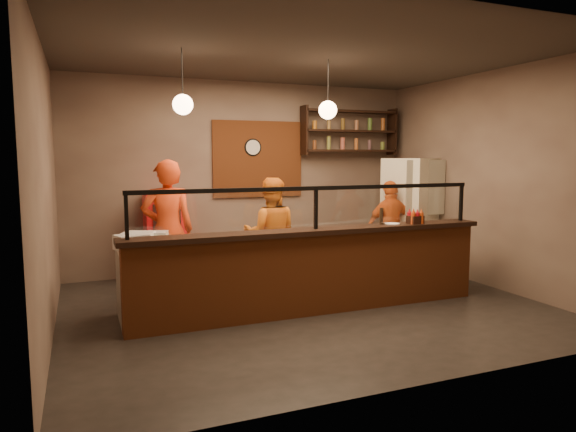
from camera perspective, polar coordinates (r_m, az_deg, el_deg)
name	(u,v)px	position (r m, az deg, el deg)	size (l,w,h in m)	color
floor	(305,306)	(6.80, 1.95, -9.99)	(6.00, 6.00, 0.00)	black
ceiling	(306,54)	(6.64, 2.06, 17.54)	(6.00, 6.00, 0.00)	#38322B
wall_back	(247,177)	(8.86, -4.63, 4.38)	(6.00, 6.00, 0.00)	#7C6A5B
wall_left	(45,189)	(5.97, -25.35, 2.70)	(5.00, 5.00, 0.00)	#7C6A5B
wall_right	(490,180)	(8.22, 21.52, 3.77)	(5.00, 5.00, 0.00)	#7C6A5B
wall_front	(430,198)	(4.37, 15.53, 1.90)	(6.00, 6.00, 0.00)	#7C6A5B
brick_patch	(258,159)	(8.89, -3.35, 6.33)	(1.60, 0.04, 1.30)	brown
service_counter	(315,274)	(6.41, 3.07, -6.40)	(4.60, 0.25, 1.00)	brown
counter_ledge	(316,231)	(6.31, 3.10, -1.70)	(4.70, 0.37, 0.06)	black
worktop_cabinet	(299,271)	(6.87, 1.28, -6.15)	(4.60, 0.75, 0.85)	gray
worktop	(300,238)	(6.78, 1.29, -2.44)	(4.60, 0.75, 0.05)	silver
sneeze_guard	(316,204)	(6.27, 3.12, 1.37)	(4.50, 0.05, 0.52)	white
wall_shelving	(350,131)	(9.45, 6.87, 9.34)	(1.84, 0.28, 0.85)	black
wall_clock	(253,147)	(8.85, -3.95, 7.62)	(0.30, 0.30, 0.04)	black
pendant_left	(183,104)	(6.29, -11.61, 12.06)	(0.24, 0.24, 0.77)	black
pendant_right	(328,110)	(6.89, 4.45, 11.67)	(0.24, 0.24, 0.77)	black
cook_left	(168,230)	(7.11, -13.22, -1.56)	(0.69, 0.46, 1.91)	red
cook_mid	(270,234)	(7.46, -1.96, -2.02)	(0.80, 0.62, 1.64)	#D06713
cook_right	(391,228)	(8.61, 11.33, -1.30)	(0.91, 0.38, 1.55)	#D75414
fridge	(411,214)	(9.07, 13.53, 0.19)	(0.80, 0.74, 1.92)	beige
red_cooler	(165,237)	(8.28, -13.53, -2.25)	(0.59, 0.54, 1.39)	red
pizza_dough	(354,231)	(7.24, 7.30, -1.67)	(0.47, 0.47, 0.01)	beige
prep_tub_a	(139,239)	(6.23, -16.27, -2.49)	(0.34, 0.27, 0.17)	silver
prep_tub_b	(154,238)	(6.34, -14.62, -2.36)	(0.30, 0.24, 0.15)	silver
prep_tub_c	(132,242)	(6.05, -16.99, -2.78)	(0.34, 0.27, 0.17)	silver
rolling_pin	(168,242)	(6.25, -13.20, -2.86)	(0.07, 0.07, 0.38)	yellow
condiment_caddy	(415,220)	(6.99, 13.95, -0.40)	(0.19, 0.15, 0.11)	black
pepper_mill	(381,216)	(6.80, 10.33, -0.01)	(0.05, 0.05, 0.22)	black
small_plate	(392,224)	(6.86, 11.51, -0.85)	(0.19, 0.19, 0.01)	white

